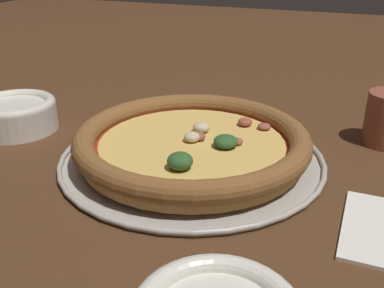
% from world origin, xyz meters
% --- Properties ---
extents(ground_plane, '(3.00, 3.00, 0.00)m').
position_xyz_m(ground_plane, '(0.00, 0.00, 0.00)').
color(ground_plane, '#4C2D19').
extents(pizza_tray, '(0.36, 0.36, 0.01)m').
position_xyz_m(pizza_tray, '(0.00, 0.00, 0.00)').
color(pizza_tray, '#B7B2A8').
rests_on(pizza_tray, ground_plane).
extents(pizza, '(0.31, 0.31, 0.04)m').
position_xyz_m(pizza, '(0.00, 0.00, 0.03)').
color(pizza, '#BC7F42').
rests_on(pizza, pizza_tray).
extents(bowl_near, '(0.13, 0.13, 0.05)m').
position_xyz_m(bowl_near, '(0.00, -0.30, 0.03)').
color(bowl_near, silver).
rests_on(bowl_near, ground_plane).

